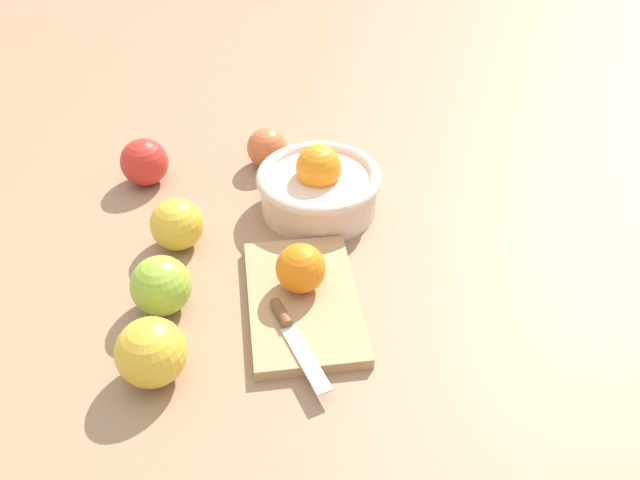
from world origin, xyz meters
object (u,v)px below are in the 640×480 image
(bowl, at_px, (319,186))
(apple_front_left, at_px, (177,224))
(knife, at_px, (291,332))
(apple_mid_left, at_px, (267,148))
(cutting_board, at_px, (303,301))
(apple_front_left_2, at_px, (144,162))
(apple_front_right_2, at_px, (161,286))
(orange_on_board, at_px, (301,268))
(apple_front_right, at_px, (151,352))

(bowl, bearing_deg, apple_front_left, -70.21)
(knife, xyz_separation_m, apple_mid_left, (-0.41, -0.03, 0.01))
(apple_front_left, bearing_deg, bowl, 109.79)
(cutting_board, relative_size, apple_front_left_2, 3.08)
(apple_front_right_2, bearing_deg, orange_on_board, 92.90)
(apple_front_left, bearing_deg, knife, 37.39)
(bowl, relative_size, apple_front_left, 2.52)
(apple_mid_left, bearing_deg, cutting_board, 7.20)
(apple_front_right, bearing_deg, apple_mid_left, 163.03)
(bowl, distance_m, orange_on_board, 0.20)
(orange_on_board, relative_size, apple_mid_left, 0.97)
(knife, height_order, apple_front_right_2, apple_front_right_2)
(apple_mid_left, distance_m, apple_front_left_2, 0.20)
(apple_front_left, xyz_separation_m, apple_mid_left, (-0.21, 0.13, -0.00))
(apple_front_right, bearing_deg, apple_front_left_2, -171.47)
(cutting_board, bearing_deg, knife, -15.11)
(orange_on_board, bearing_deg, apple_mid_left, -172.72)
(cutting_board, relative_size, orange_on_board, 3.60)
(bowl, xyz_separation_m, orange_on_board, (0.20, -0.04, 0.01))
(knife, bearing_deg, orange_on_board, 169.35)
(cutting_board, bearing_deg, apple_front_right_2, -93.02)
(orange_on_board, xyz_separation_m, apple_mid_left, (-0.33, -0.04, -0.02))
(knife, relative_size, apple_front_left, 1.97)
(bowl, distance_m, cutting_board, 0.22)
(apple_front_left, distance_m, apple_mid_left, 0.24)
(bowl, bearing_deg, knife, -10.77)
(cutting_board, xyz_separation_m, orange_on_board, (-0.02, -0.00, 0.04))
(bowl, relative_size, knife, 1.28)
(orange_on_board, height_order, apple_front_right_2, orange_on_board)
(apple_front_right, height_order, apple_front_right_2, apple_front_right)
(apple_front_right, relative_size, apple_front_right_2, 1.06)
(bowl, distance_m, apple_front_left, 0.22)
(apple_front_right, distance_m, apple_front_right_2, 0.12)
(apple_front_left, xyz_separation_m, apple_front_left_2, (-0.17, -0.07, 0.00))
(bowl, distance_m, apple_front_left_2, 0.29)
(bowl, xyz_separation_m, apple_front_right, (0.32, -0.22, 0.00))
(apple_front_right, xyz_separation_m, apple_front_left_2, (-0.41, -0.06, -0.00))
(bowl, height_order, apple_front_right_2, bowl)
(cutting_board, distance_m, apple_front_right_2, 0.19)
(knife, bearing_deg, apple_front_right, -76.43)
(apple_front_right, xyz_separation_m, apple_front_right_2, (-0.12, -0.00, -0.00))
(orange_on_board, relative_size, knife, 0.44)
(bowl, bearing_deg, apple_front_left_2, -108.33)
(bowl, bearing_deg, apple_front_right, -34.04)
(knife, relative_size, apple_front_right_2, 1.91)
(orange_on_board, xyz_separation_m, apple_front_right_2, (0.01, -0.18, -0.01))
(cutting_board, distance_m, apple_front_right, 0.21)
(bowl, xyz_separation_m, apple_front_right_2, (0.21, -0.22, -0.00))
(apple_front_left, bearing_deg, apple_mid_left, 147.41)
(cutting_board, relative_size, apple_front_right_2, 3.00)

